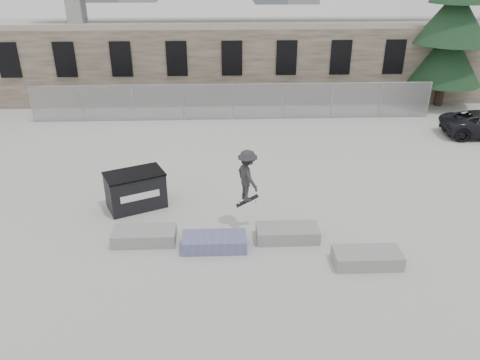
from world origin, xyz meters
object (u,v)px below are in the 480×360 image
Objects in this scene: planter_far_left at (144,235)px; dumpster at (136,190)px; planter_center_right at (287,233)px; planter_center_left at (214,242)px; spruce_tree at (454,21)px; skateboarder at (247,176)px; planter_offset at (367,257)px.

dumpster is at bearing 104.50° from planter_far_left.
dumpster is at bearing 155.20° from planter_center_right.
planter_center_left is 0.84× the size of dumpster.
spruce_tree is 5.85× the size of skateboarder.
planter_center_right is 2.63m from planter_offset.
spruce_tree is at bearing 52.34° from planter_center_right.
skateboarder is at bearing 146.84° from planter_offset.
planter_far_left is at bearing 179.73° from planter_center_right.
planter_center_right is 1.00× the size of planter_offset.
planter_offset is 1.02× the size of skateboarder.
planter_offset is 19.02m from spruce_tree.
planter_far_left is 22.03m from spruce_tree.
skateboarder reaches higher than planter_far_left.
planter_center_right is at bearing -49.26° from dumpster.
planter_center_right is at bearing -145.32° from skateboarder.
spruce_tree is at bearing 60.51° from planter_offset.
planter_center_right is 1.02× the size of skateboarder.
dumpster is at bearing 135.22° from planter_center_left.
planter_far_left is at bearing 79.56° from skateboarder.
skateboarder is (-1.26, 0.79, 1.68)m from planter_center_right.
planter_center_left is 1.02× the size of skateboarder.
skateboarder is (1.10, 1.21, 1.68)m from planter_center_left.
planter_center_right and planter_offset have the same top height.
spruce_tree reaches higher than planter_offset.
planter_center_left is 1.00× the size of planter_center_right.
planter_far_left and planter_offset have the same top height.
spruce_tree reaches higher than skateboarder.
planter_center_right is (2.36, 0.42, 0.00)m from planter_center_left.
skateboarder is at bearing 148.04° from planter_center_right.
planter_offset is (4.54, -1.04, 0.00)m from planter_center_left.
planter_offset is 0.84× the size of dumpster.
dumpster is (-5.22, 2.41, 0.44)m from planter_center_right.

